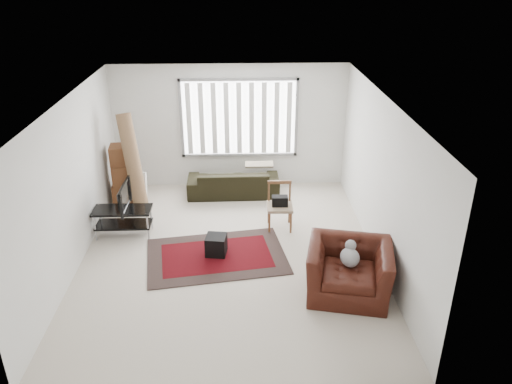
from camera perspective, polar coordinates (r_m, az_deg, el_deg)
room at (r=8.38m, az=-3.02°, el=4.98°), size 6.00×6.02×2.71m
persian_rug at (r=8.66m, az=-4.53°, el=-7.30°), size 2.55×1.90×0.02m
tv_stand at (r=9.43m, az=-14.97°, el=-2.68°), size 1.05×0.47×0.52m
tv at (r=9.26m, az=-15.23°, el=-0.55°), size 0.11×0.85×0.49m
subwoofer at (r=8.62m, az=-4.57°, el=-6.04°), size 0.38×0.38×0.34m
moving_boxes at (r=10.50m, az=-14.77°, el=1.58°), size 0.57×0.53×1.28m
white_flatpack at (r=10.47m, az=-13.93°, el=0.25°), size 0.60×0.29×0.74m
rolled_rug at (r=10.12m, az=-13.89°, el=3.20°), size 0.67×0.81×1.98m
sofa at (r=10.70m, az=-2.61°, el=1.58°), size 1.96×0.87×0.75m
side_chair at (r=9.32m, az=2.73°, el=-1.39°), size 0.48×0.48×0.88m
armchair at (r=7.66m, az=10.59°, el=-8.41°), size 1.44×1.32×0.91m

